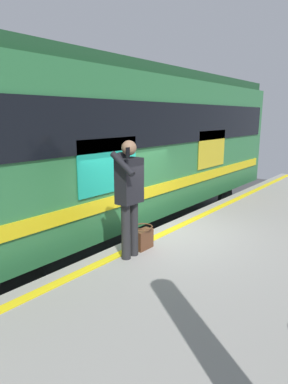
% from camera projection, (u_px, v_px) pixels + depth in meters
% --- Properties ---
extents(ground_plane, '(24.51, 24.51, 0.00)m').
position_uv_depth(ground_plane, '(150.00, 281.00, 6.53)').
color(ground_plane, '#3D3D3F').
extents(platform, '(16.34, 5.00, 1.08)m').
position_uv_depth(platform, '(284.00, 300.00, 4.88)').
color(platform, gray).
rests_on(platform, ground).
extents(safety_line, '(16.01, 0.16, 0.01)m').
position_uv_depth(safety_line, '(163.00, 233.00, 6.10)').
color(safety_line, yellow).
rests_on(safety_line, platform).
extents(track_rail_near, '(21.24, 0.08, 0.16)m').
position_uv_depth(track_rail_near, '(106.00, 261.00, 7.27)').
color(track_rail_near, slate).
rests_on(track_rail_near, ground).
extents(track_rail_far, '(21.24, 0.08, 0.16)m').
position_uv_depth(track_rail_far, '(65.00, 245.00, 8.15)').
color(track_rail_far, slate).
rests_on(track_rail_far, ground).
extents(train_carriage, '(11.25, 2.94, 4.13)m').
position_uv_depth(train_carriage, '(122.00, 141.00, 8.19)').
color(train_carriage, '#2D723F').
rests_on(train_carriage, ground).
extents(passenger, '(0.57, 0.55, 1.79)m').
position_uv_depth(passenger, '(129.00, 190.00, 4.88)').
color(passenger, '#262628').
rests_on(passenger, platform).
extents(handbag, '(0.34, 0.31, 0.39)m').
position_uv_depth(handbag, '(143.00, 238.00, 5.38)').
color(handbag, '#59331E').
rests_on(handbag, platform).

